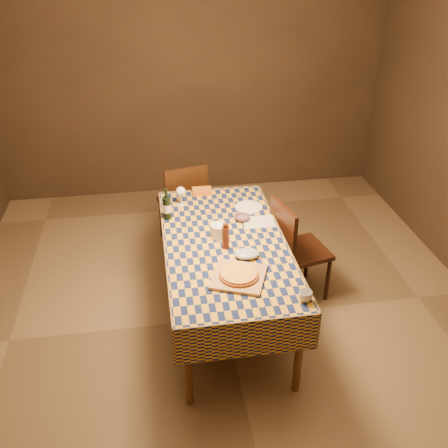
{
  "coord_description": "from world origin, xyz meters",
  "views": [
    {
      "loc": [
        -0.51,
        -3.2,
        2.85
      ],
      "look_at": [
        0.0,
        0.05,
        0.9
      ],
      "focal_mm": 40.0,
      "sensor_mm": 36.0,
      "label": 1
    }
  ],
  "objects_px": {
    "dining_table": "(225,250)",
    "chair_far": "(184,201)",
    "bowl": "(242,218)",
    "wine_bottle": "(167,207)",
    "cutting_board": "(239,277)",
    "pizza": "(239,274)",
    "chair_right": "(294,246)",
    "white_plate": "(249,207)"
  },
  "relations": [
    {
      "from": "pizza",
      "to": "wine_bottle",
      "type": "distance_m",
      "value": 1.01
    },
    {
      "from": "dining_table",
      "to": "chair_far",
      "type": "distance_m",
      "value": 1.2
    },
    {
      "from": "bowl",
      "to": "chair_far",
      "type": "xyz_separation_m",
      "value": [
        -0.42,
        0.86,
        -0.27
      ]
    },
    {
      "from": "pizza",
      "to": "dining_table",
      "type": "bearing_deg",
      "value": 92.57
    },
    {
      "from": "dining_table",
      "to": "bowl",
      "type": "bearing_deg",
      "value": 58.1
    },
    {
      "from": "dining_table",
      "to": "pizza",
      "type": "relative_size",
      "value": 6.02
    },
    {
      "from": "dining_table",
      "to": "pizza",
      "type": "distance_m",
      "value": 0.49
    },
    {
      "from": "dining_table",
      "to": "pizza",
      "type": "xyz_separation_m",
      "value": [
        0.02,
        -0.47,
        0.11
      ]
    },
    {
      "from": "bowl",
      "to": "chair_far",
      "type": "distance_m",
      "value": 1.0
    },
    {
      "from": "cutting_board",
      "to": "chair_far",
      "type": "distance_m",
      "value": 1.68
    },
    {
      "from": "bowl",
      "to": "chair_right",
      "type": "relative_size",
      "value": 0.13
    },
    {
      "from": "dining_table",
      "to": "chair_right",
      "type": "distance_m",
      "value": 0.69
    },
    {
      "from": "wine_bottle",
      "to": "chair_far",
      "type": "relative_size",
      "value": 0.29
    },
    {
      "from": "dining_table",
      "to": "chair_far",
      "type": "height_order",
      "value": "chair_far"
    },
    {
      "from": "cutting_board",
      "to": "pizza",
      "type": "height_order",
      "value": "pizza"
    },
    {
      "from": "dining_table",
      "to": "cutting_board",
      "type": "bearing_deg",
      "value": -87.43
    },
    {
      "from": "cutting_board",
      "to": "wine_bottle",
      "type": "bearing_deg",
      "value": 115.72
    },
    {
      "from": "bowl",
      "to": "wine_bottle",
      "type": "xyz_separation_m",
      "value": [
        -0.61,
        0.13,
        0.08
      ]
    },
    {
      "from": "white_plate",
      "to": "cutting_board",
      "type": "bearing_deg",
      "value": -105.2
    },
    {
      "from": "cutting_board",
      "to": "chair_right",
      "type": "distance_m",
      "value": 0.96
    },
    {
      "from": "wine_bottle",
      "to": "white_plate",
      "type": "distance_m",
      "value": 0.71
    },
    {
      "from": "wine_bottle",
      "to": "chair_right",
      "type": "distance_m",
      "value": 1.12
    },
    {
      "from": "cutting_board",
      "to": "white_plate",
      "type": "xyz_separation_m",
      "value": [
        0.27,
        0.98,
        -0.0
      ]
    },
    {
      "from": "white_plate",
      "to": "pizza",
      "type": "bearing_deg",
      "value": -105.2
    },
    {
      "from": "dining_table",
      "to": "cutting_board",
      "type": "relative_size",
      "value": 5.27
    },
    {
      "from": "wine_bottle",
      "to": "chair_far",
      "type": "distance_m",
      "value": 0.84
    },
    {
      "from": "dining_table",
      "to": "chair_right",
      "type": "height_order",
      "value": "chair_right"
    },
    {
      "from": "dining_table",
      "to": "chair_far",
      "type": "bearing_deg",
      "value": 100.98
    },
    {
      "from": "dining_table",
      "to": "wine_bottle",
      "type": "distance_m",
      "value": 0.63
    },
    {
      "from": "wine_bottle",
      "to": "cutting_board",
      "type": "bearing_deg",
      "value": -64.28
    },
    {
      "from": "chair_right",
      "to": "white_plate",
      "type": "bearing_deg",
      "value": 141.22
    },
    {
      "from": "white_plate",
      "to": "chair_right",
      "type": "bearing_deg",
      "value": -38.78
    },
    {
      "from": "chair_right",
      "to": "bowl",
      "type": "bearing_deg",
      "value": 169.74
    },
    {
      "from": "pizza",
      "to": "bowl",
      "type": "bearing_deg",
      "value": 77.75
    },
    {
      "from": "pizza",
      "to": "chair_far",
      "type": "bearing_deg",
      "value": 98.59
    },
    {
      "from": "white_plate",
      "to": "wine_bottle",
      "type": "bearing_deg",
      "value": -174.33
    },
    {
      "from": "pizza",
      "to": "chair_right",
      "type": "bearing_deg",
      "value": 49.12
    },
    {
      "from": "chair_far",
      "to": "cutting_board",
      "type": "bearing_deg",
      "value": -81.41
    },
    {
      "from": "dining_table",
      "to": "chair_far",
      "type": "xyz_separation_m",
      "value": [
        -0.23,
        1.17,
        -0.17
      ]
    },
    {
      "from": "cutting_board",
      "to": "white_plate",
      "type": "distance_m",
      "value": 1.01
    },
    {
      "from": "cutting_board",
      "to": "bowl",
      "type": "distance_m",
      "value": 0.8
    },
    {
      "from": "wine_bottle",
      "to": "white_plate",
      "type": "relative_size",
      "value": 1.16
    }
  ]
}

